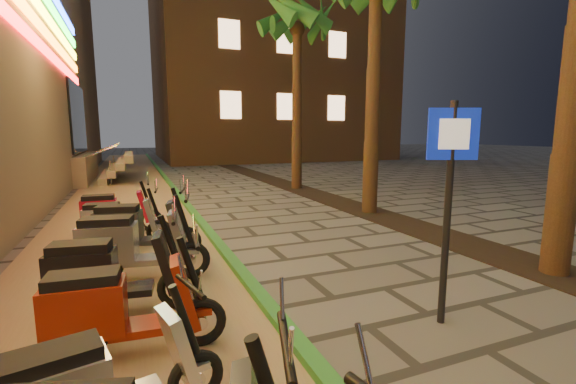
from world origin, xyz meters
name	(u,v)px	position (x,y,z in m)	size (l,w,h in m)	color
parking_strip	(125,209)	(-2.60, 10.00, 0.01)	(3.40, 60.00, 0.01)	#8C7251
green_curb	(186,203)	(-0.90, 10.00, 0.05)	(0.18, 60.00, 0.10)	#2A712D
planting_strip	(420,229)	(3.60, 5.00, 0.01)	(1.20, 40.00, 0.02)	black
apartment_block	(263,13)	(9.00, 32.00, 12.50)	(18.00, 16.06, 25.00)	brown
palm_d	(297,29)	(3.60, 12.00, 5.94)	(2.97, 3.02, 7.16)	#472D19
pedestrian_sign	(450,183)	(0.83, 1.45, 1.61)	(0.52, 0.23, 2.48)	black
scooter_6	(115,310)	(-2.57, 2.05, 0.50)	(1.65, 0.59, 1.16)	black
scooter_7	(107,274)	(-2.69, 3.05, 0.52)	(1.70, 0.69, 1.19)	black
scooter_8	(129,245)	(-2.46, 4.08, 0.55)	(1.81, 0.79, 1.27)	black
scooter_9	(135,229)	(-2.36, 5.18, 0.53)	(1.75, 0.83, 1.23)	black
scooter_10	(117,222)	(-2.67, 6.06, 0.48)	(1.59, 0.61, 1.11)	black
scooter_11	(112,212)	(-2.79, 7.06, 0.49)	(1.61, 0.56, 1.14)	black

